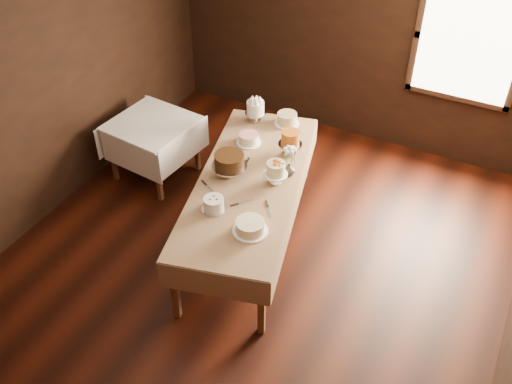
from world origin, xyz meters
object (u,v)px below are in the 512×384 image
object	(u,v)px
cake_server_b	(269,212)
cake_lattice	(249,139)
display_table	(249,185)
cake_chocolate	(229,166)
cake_cream	(250,227)
cake_server_e	(210,189)
flower_vase	(289,169)
cake_meringue	(255,112)
cake_swirl	(214,204)
side_table	(152,129)
cake_server_a	(246,202)
cake_caramel	(290,144)
cake_flowers	(276,174)
cake_server_c	(247,161)
cake_server_d	(284,167)
cake_speckled	(287,119)

from	to	relation	value
cake_server_b	cake_lattice	bearing A→B (deg)	179.36
display_table	cake_chocolate	size ratio (longest dim) A/B	6.85
cake_cream	cake_server_e	bearing A→B (deg)	150.87
flower_vase	cake_meringue	bearing A→B (deg)	135.86
cake_swirl	display_table	bearing A→B (deg)	80.56
side_table	cake_swirl	world-z (taller)	cake_swirl
cake_swirl	cake_server_b	distance (m)	0.54
cake_server_a	cake_cream	bearing A→B (deg)	-107.80
cake_caramel	cake_flowers	size ratio (longest dim) A/B	1.15
cake_meringue	cake_server_b	bearing A→B (deg)	-57.89
display_table	flower_vase	bearing A→B (deg)	40.88
cake_meringue	side_table	bearing A→B (deg)	-153.83
cake_swirl	cake_lattice	bearing A→B (deg)	101.11
cake_server_a	cake_server_e	bearing A→B (deg)	127.21
cake_server_b	cake_swirl	bearing A→B (deg)	-105.78
cake_caramel	cake_server_a	bearing A→B (deg)	-92.76
cake_server_c	cake_caramel	bearing A→B (deg)	-53.44
cake_server_d	cake_server_a	bearing A→B (deg)	-172.49
cake_server_c	cake_server_d	world-z (taller)	same
cake_speckled	cake_server_d	xyz separation A→B (m)	(0.33, -0.78, -0.06)
cake_speckled	cake_caramel	xyz separation A→B (m)	(0.28, -0.53, 0.06)
cake_lattice	cake_chocolate	size ratio (longest dim) A/B	0.69
cake_chocolate	cake_server_c	world-z (taller)	cake_chocolate
cake_lattice	flower_vase	size ratio (longest dim) A/B	2.09
cake_meringue	cake_speckled	xyz separation A→B (m)	(0.36, 0.11, -0.05)
cake_server_d	cake_server_e	world-z (taller)	same
cake_flowers	cake_server_d	xyz separation A→B (m)	(-0.03, 0.26, -0.11)
cake_meringue	cake_chocolate	size ratio (longest dim) A/B	0.71
cake_cream	cake_server_d	xyz separation A→B (m)	(-0.13, 1.03, -0.05)
cake_swirl	cake_server_d	distance (m)	0.97
cake_server_d	cake_server_e	xyz separation A→B (m)	(-0.51, -0.67, 0.00)
cake_chocolate	cake_swirl	world-z (taller)	cake_chocolate
cake_cream	cake_server_a	size ratio (longest dim) A/B	1.55
cake_cream	cake_server_b	distance (m)	0.33
side_table	cake_chocolate	distance (m)	1.47
cake_caramel	cake_flowers	distance (m)	0.52
cake_caramel	flower_vase	bearing A→B (deg)	-66.64
cake_chocolate	cake_server_b	xyz separation A→B (m)	(0.62, -0.33, -0.12)
cake_cream	cake_server_a	distance (m)	0.42
cake_flowers	flower_vase	distance (m)	0.20
side_table	cake_server_e	distance (m)	1.53
cake_swirl	flower_vase	bearing A→B (deg)	63.41
cake_swirl	cake_cream	distance (m)	0.47
cake_swirl	cake_server_a	world-z (taller)	cake_swirl
cake_speckled	cake_server_e	distance (m)	1.46
cake_cream	cake_lattice	bearing A→B (deg)	118.37
cake_caramel	cake_server_e	xyz separation A→B (m)	(-0.46, -0.92, -0.12)
cake_server_c	cake_flowers	bearing A→B (deg)	-120.59
cake_swirl	cake_server_e	distance (m)	0.31
cake_server_b	cake_caramel	bearing A→B (deg)	155.23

